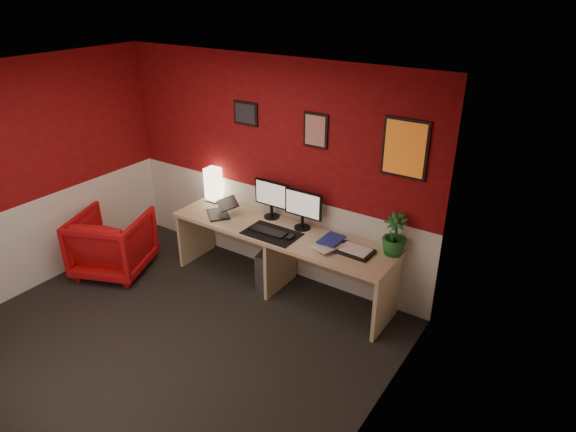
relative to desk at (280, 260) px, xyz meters
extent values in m
cube|color=black|center=(-0.37, -1.41, -0.36)|extent=(4.00, 3.50, 0.01)
cube|color=white|center=(-0.37, -1.41, 2.13)|extent=(4.00, 3.50, 0.01)
cube|color=maroon|center=(-0.37, 0.34, 0.89)|extent=(4.00, 0.01, 2.50)
cube|color=maroon|center=(-2.37, -1.41, 0.89)|extent=(0.01, 3.50, 2.50)
cube|color=maroon|center=(1.63, -1.41, 0.89)|extent=(0.01, 3.50, 2.50)
cube|color=silver|center=(-0.37, 0.34, 0.14)|extent=(4.00, 0.01, 1.00)
cube|color=silver|center=(-2.36, -1.41, 0.14)|extent=(0.01, 3.50, 1.00)
cube|color=silver|center=(1.63, -1.41, 0.14)|extent=(0.01, 3.50, 1.00)
cube|color=tan|center=(0.00, 0.00, 0.00)|extent=(2.60, 0.65, 0.73)
cube|color=#FFE5B2|center=(-1.13, 0.22, 0.56)|extent=(0.16, 0.16, 0.40)
cube|color=black|center=(-0.82, -0.07, 0.47)|extent=(0.40, 0.39, 0.22)
cube|color=black|center=(-0.27, 0.23, 0.66)|extent=(0.45, 0.06, 0.58)
cube|color=black|center=(0.17, 0.18, 0.66)|extent=(0.45, 0.06, 0.58)
cube|color=black|center=(-0.03, -0.11, 0.37)|extent=(0.60, 0.38, 0.01)
cube|color=black|center=(-0.09, -0.11, 0.38)|extent=(0.42, 0.16, 0.02)
cube|color=black|center=(0.19, -0.10, 0.39)|extent=(0.06, 0.10, 0.03)
imported|color=navy|center=(0.58, -0.01, 0.38)|extent=(0.26, 0.31, 0.03)
imported|color=silver|center=(0.54, -0.03, 0.40)|extent=(0.29, 0.34, 0.02)
imported|color=navy|center=(0.51, 0.03, 0.43)|extent=(0.21, 0.28, 0.03)
cube|color=black|center=(0.89, 0.02, 0.38)|extent=(0.36, 0.26, 0.03)
imported|color=#19591E|center=(1.21, 0.21, 0.58)|extent=(0.28, 0.28, 0.43)
cube|color=#99999E|center=(-0.13, 0.01, -0.14)|extent=(0.28, 0.48, 0.45)
imported|color=#AF0E10|center=(-1.87, -0.78, 0.01)|extent=(1.04, 1.05, 0.74)
cube|color=black|center=(-0.68, 0.33, 1.49)|extent=(0.32, 0.02, 0.26)
cube|color=red|center=(0.22, 0.33, 1.44)|extent=(0.28, 0.02, 0.36)
cube|color=orange|center=(1.18, 0.33, 1.42)|extent=(0.44, 0.02, 0.56)
camera|label=1|loc=(2.72, -3.95, 2.85)|focal=31.20mm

